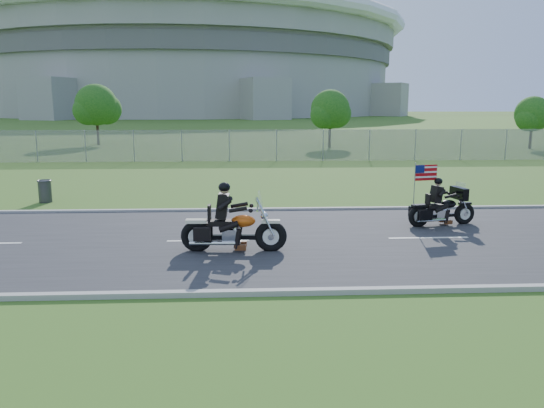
{
  "coord_description": "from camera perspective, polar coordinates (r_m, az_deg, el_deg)",
  "views": [
    {
      "loc": [
        -0.98,
        -13.81,
        3.68
      ],
      "look_at": [
        -0.29,
        0.0,
        1.03
      ],
      "focal_mm": 35.0,
      "sensor_mm": 36.0,
      "label": 1
    }
  ],
  "objects": [
    {
      "name": "motorcycle_follow",
      "position": [
        16.73,
        17.8,
        -0.58
      ],
      "size": [
        2.2,
        0.9,
        1.85
      ],
      "rotation": [
        0.0,
        0.0,
        0.2
      ],
      "color": "black",
      "rests_on": "ground"
    },
    {
      "name": "stadium",
      "position": [
        185.18,
        -9.05,
        14.4
      ],
      "size": [
        140.4,
        140.4,
        29.2
      ],
      "color": "#A3A099",
      "rests_on": "ground"
    },
    {
      "name": "motorcycle_lead",
      "position": [
        13.19,
        -4.33,
        -2.84
      ],
      "size": [
        2.65,
        0.69,
        1.78
      ],
      "rotation": [
        0.0,
        0.0,
        -0.05
      ],
      "color": "black",
      "rests_on": "ground"
    },
    {
      "name": "curb_north",
      "position": [
        18.26,
        0.26,
        -0.61
      ],
      "size": [
        120.0,
        0.18,
        0.12
      ],
      "primitive_type": "cube",
      "color": "#9E9B93",
      "rests_on": "ground"
    },
    {
      "name": "curb_south",
      "position": [
        10.46,
        2.72,
        -9.45
      ],
      "size": [
        120.0,
        0.18,
        0.12
      ],
      "primitive_type": "cube",
      "color": "#9E9B93",
      "rests_on": "ground"
    },
    {
      "name": "road",
      "position": [
        14.32,
        1.15,
        -3.94
      ],
      "size": [
        120.0,
        8.0,
        0.04
      ],
      "primitive_type": "cube",
      "color": "#28282B",
      "rests_on": "ground"
    },
    {
      "name": "tree_fence_near",
      "position": [
        44.42,
        6.32,
        9.88
      ],
      "size": [
        3.52,
        3.28,
        4.75
      ],
      "color": "#382316",
      "rests_on": "ground"
    },
    {
      "name": "fence",
      "position": [
        34.16,
        -9.68,
        6.2
      ],
      "size": [
        60.0,
        0.03,
        2.0
      ],
      "primitive_type": "cube",
      "color": "gray",
      "rests_on": "ground"
    },
    {
      "name": "tree_fence_mid",
      "position": [
        49.58,
        -18.32,
        9.88
      ],
      "size": [
        3.96,
        3.69,
        5.3
      ],
      "color": "#382316",
      "rests_on": "ground"
    },
    {
      "name": "tree_fence_far",
      "position": [
        47.77,
        26.25,
        8.51
      ],
      "size": [
        3.08,
        2.87,
        4.2
      ],
      "color": "#382316",
      "rests_on": "ground"
    },
    {
      "name": "trash_can",
      "position": [
        21.55,
        -23.23,
        1.24
      ],
      "size": [
        0.54,
        0.54,
        0.81
      ],
      "primitive_type": "cylinder",
      "rotation": [
        0.0,
        0.0,
        -0.16
      ],
      "color": "#38383D",
      "rests_on": "ground"
    },
    {
      "name": "ground",
      "position": [
        14.33,
        1.15,
        -4.02
      ],
      "size": [
        420.0,
        420.0,
        0.0
      ],
      "primitive_type": "plane",
      "color": "#334B17",
      "rests_on": "ground"
    }
  ]
}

